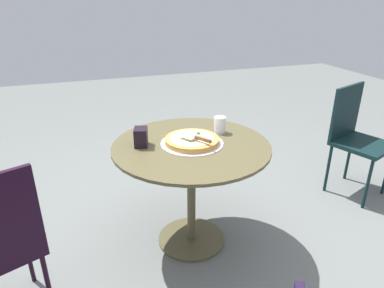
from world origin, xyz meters
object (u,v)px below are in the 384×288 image
(patio_table, at_px, (191,167))
(pizza_server, at_px, (196,138))
(pizza_on_tray, at_px, (192,141))
(patio_chair_corner, at_px, (355,133))
(drinking_cup, at_px, (220,125))
(napkin_dispenser, at_px, (141,137))

(patio_table, relative_size, pizza_server, 4.62)
(pizza_on_tray, height_order, patio_chair_corner, patio_chair_corner)
(patio_chair_corner, bearing_deg, pizza_on_tray, 97.61)
(pizza_on_tray, relative_size, drinking_cup, 3.58)
(patio_chair_corner, bearing_deg, patio_table, 98.00)
(drinking_cup, bearing_deg, patio_table, 117.00)
(patio_table, distance_m, pizza_on_tray, 0.17)
(drinking_cup, height_order, napkin_dispenser, napkin_dispenser)
(pizza_on_tray, distance_m, patio_chair_corner, 1.47)
(patio_table, relative_size, drinking_cup, 8.98)
(patio_table, relative_size, patio_chair_corner, 1.08)
(patio_table, xyz_separation_m, pizza_on_tray, (0.01, -0.01, 0.17))
(drinking_cup, relative_size, patio_chair_corner, 0.12)
(pizza_server, distance_m, napkin_dispenser, 0.32)
(drinking_cup, height_order, patio_chair_corner, patio_chair_corner)
(patio_table, relative_size, pizza_on_tray, 2.51)
(pizza_on_tray, xyz_separation_m, napkin_dispenser, (0.07, 0.29, 0.04))
(napkin_dispenser, bearing_deg, drinking_cup, 110.73)
(pizza_server, bearing_deg, patio_table, 19.39)
(patio_table, height_order, pizza_server, pizza_server)
(napkin_dispenser, distance_m, patio_chair_corner, 1.75)
(patio_table, height_order, drinking_cup, drinking_cup)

